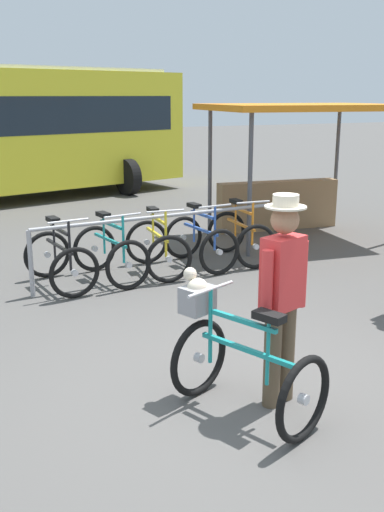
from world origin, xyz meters
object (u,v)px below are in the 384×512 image
(racked_bike_blue, at_px, (200,242))
(market_stall, at_px, (290,156))
(racked_bike_black, at_px, (60,260))
(person_with_featured_bike, at_px, (282,293))
(racked_bike_teal, at_px, (111,254))
(racked_bike_orange, at_px, (241,237))
(racked_bike_yellow, at_px, (157,248))
(featured_bicycle, at_px, (235,354))

(racked_bike_blue, bearing_deg, market_stall, 28.80)
(racked_bike_black, relative_size, person_with_featured_bike, 0.69)
(racked_bike_teal, xyz_separation_m, market_stall, (3.76, 1.40, 1.03))
(racked_bike_teal, bearing_deg, racked_bike_orange, 4.24)
(racked_bike_teal, height_order, racked_bike_yellow, same)
(market_stall, bearing_deg, racked_bike_orange, -143.15)
(racked_bike_orange, height_order, person_with_featured_bike, person_with_featured_bike)
(racked_bike_black, relative_size, racked_bike_blue, 1.03)
(racked_bike_teal, relative_size, person_with_featured_bike, 0.70)
(person_with_featured_bike, bearing_deg, featured_bicycle, 175.75)
(person_with_featured_bike, height_order, market_stall, market_stall)
(featured_bicycle, bearing_deg, racked_bike_blue, 68.50)
(racked_bike_black, xyz_separation_m, market_stall, (4.45, 1.45, 1.03))
(racked_bike_orange, relative_size, market_stall, 0.34)
(racked_bike_orange, distance_m, person_with_featured_bike, 4.39)
(racked_bike_black, distance_m, racked_bike_yellow, 1.40)
(racked_bike_blue, distance_m, market_stall, 2.88)
(racked_bike_black, distance_m, featured_bicycle, 3.76)
(racked_bike_black, bearing_deg, racked_bike_yellow, 4.24)
(racked_bike_blue, bearing_deg, racked_bike_yellow, -175.76)
(person_with_featured_bike, distance_m, market_stall, 6.28)
(racked_bike_blue, xyz_separation_m, person_with_featured_bike, (-1.13, -3.90, 0.58))
(racked_bike_orange, bearing_deg, featured_bicycle, -119.54)
(racked_bike_black, bearing_deg, featured_bicycle, -81.27)
(racked_bike_teal, xyz_separation_m, racked_bike_yellow, (0.70, 0.05, 0.00))
(featured_bicycle, bearing_deg, racked_bike_black, 98.73)
(racked_bike_yellow, bearing_deg, featured_bicycle, -102.21)
(racked_bike_black, distance_m, person_with_featured_bike, 3.91)
(racked_bike_yellow, height_order, person_with_featured_bike, person_with_featured_bike)
(racked_bike_teal, xyz_separation_m, person_with_featured_bike, (0.26, -3.79, 0.58))
(racked_bike_yellow, distance_m, market_stall, 3.50)
(racked_bike_black, height_order, racked_bike_orange, same)
(racked_bike_teal, relative_size, racked_bike_blue, 1.04)
(racked_bike_teal, distance_m, featured_bicycle, 3.77)
(racked_bike_black, distance_m, racked_bike_blue, 2.10)
(racked_bike_black, xyz_separation_m, featured_bicycle, (0.57, -3.71, 0.12))
(racked_bike_teal, distance_m, racked_bike_orange, 2.10)
(racked_bike_yellow, height_order, market_stall, market_stall)
(racked_bike_yellow, distance_m, racked_bike_blue, 0.70)
(racked_bike_orange, bearing_deg, person_with_featured_bike, -114.88)
(racked_bike_yellow, bearing_deg, person_with_featured_bike, -96.46)
(person_with_featured_bike, bearing_deg, racked_bike_blue, 73.78)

